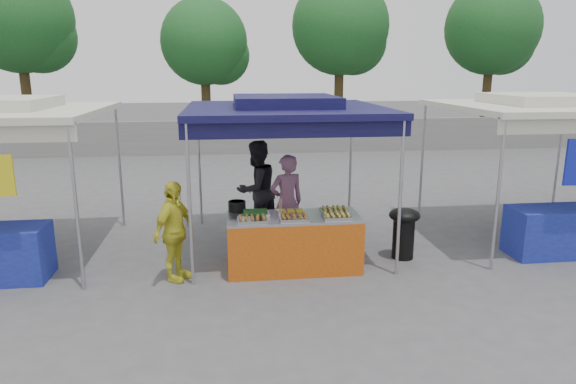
{
  "coord_description": "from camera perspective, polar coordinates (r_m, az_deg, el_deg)",
  "views": [
    {
      "loc": [
        -0.99,
        -7.43,
        3.01
      ],
      "look_at": [
        0.0,
        0.6,
        1.05
      ],
      "focal_mm": 32.0,
      "sensor_mm": 36.0,
      "label": 1
    }
  ],
  "objects": [
    {
      "name": "vendor_woman",
      "position": [
        8.59,
        -0.15,
        -1.18
      ],
      "size": [
        0.68,
        0.55,
        1.63
      ],
      "primitive_type": "imported",
      "rotation": [
        0.0,
        0.0,
        3.44
      ],
      "color": "#774C67",
      "rests_on": "ground_plane"
    },
    {
      "name": "skewer_cup",
      "position": [
        7.55,
        -0.87,
        -2.58
      ],
      "size": [
        0.09,
        0.09,
        0.11
      ],
      "primitive_type": "cylinder",
      "color": "#A4A3A9",
      "rests_on": "vendor_table"
    },
    {
      "name": "neighbor_stall_right",
      "position": [
        9.81,
        27.19,
        3.85
      ],
      "size": [
        3.2,
        3.2,
        2.57
      ],
      "color": "#A4A3A9",
      "rests_on": "ground_plane"
    },
    {
      "name": "vendor_table",
      "position": [
        7.83,
        0.63,
        -5.65
      ],
      "size": [
        2.0,
        0.8,
        0.85
      ],
      "color": "#A8470F",
      "rests_on": "ground_plane"
    },
    {
      "name": "helper_man",
      "position": [
        9.26,
        -3.5,
        0.31
      ],
      "size": [
        1.09,
        1.06,
        1.77
      ],
      "primitive_type": "imported",
      "rotation": [
        0.0,
        0.0,
        3.82
      ],
      "color": "black",
      "rests_on": "ground_plane"
    },
    {
      "name": "food_tray_fr",
      "position": [
        7.59,
        5.46,
        -2.71
      ],
      "size": [
        0.42,
        0.3,
        0.07
      ],
      "color": "#AEAEB2",
      "rests_on": "vendor_table"
    },
    {
      "name": "crate_stacked",
      "position": [
        8.51,
        1.91,
        -3.87
      ],
      "size": [
        0.5,
        0.35,
        0.3
      ],
      "primitive_type": "cube",
      "color": "navy",
      "rests_on": "crate_right"
    },
    {
      "name": "tree_2",
      "position": [
        21.09,
        6.18,
        17.42
      ],
      "size": [
        3.79,
        3.78,
        6.49
      ],
      "color": "#382C15",
      "rests_on": "ground_plane"
    },
    {
      "name": "crate_right",
      "position": [
        8.6,
        1.89,
        -5.8
      ],
      "size": [
        0.51,
        0.35,
        0.3
      ],
      "primitive_type": "cube",
      "color": "navy",
      "rests_on": "ground_plane"
    },
    {
      "name": "main_canopy",
      "position": [
        8.48,
        -0.31,
        9.29
      ],
      "size": [
        3.2,
        3.2,
        2.57
      ],
      "color": "#A4A3A9",
      "rests_on": "ground_plane"
    },
    {
      "name": "food_tray_bl",
      "position": [
        7.73,
        -3.66,
        -2.38
      ],
      "size": [
        0.42,
        0.3,
        0.07
      ],
      "color": "#AEAEB2",
      "rests_on": "vendor_table"
    },
    {
      "name": "food_tray_fm",
      "position": [
        7.47,
        0.65,
        -2.91
      ],
      "size": [
        0.42,
        0.3,
        0.07
      ],
      "color": "#AEAEB2",
      "rests_on": "vendor_table"
    },
    {
      "name": "ground_plane",
      "position": [
        8.08,
        0.52,
        -8.26
      ],
      "size": [
        80.0,
        80.0,
        0.0
      ],
      "primitive_type": "plane",
      "color": "#4E4E50"
    },
    {
      "name": "wok_burner",
      "position": [
        8.47,
        12.75,
        -3.99
      ],
      "size": [
        0.5,
        0.5,
        0.84
      ],
      "rotation": [
        0.0,
        0.0,
        0.31
      ],
      "color": "black",
      "rests_on": "ground_plane"
    },
    {
      "name": "food_tray_fl",
      "position": [
        7.41,
        -4.01,
        -3.08
      ],
      "size": [
        0.42,
        0.3,
        0.07
      ],
      "color": "#AEAEB2",
      "rests_on": "vendor_table"
    },
    {
      "name": "cooking_pot",
      "position": [
        7.98,
        -5.69,
        -1.57
      ],
      "size": [
        0.27,
        0.27,
        0.16
      ],
      "primitive_type": "cylinder",
      "color": "black",
      "rests_on": "vendor_table"
    },
    {
      "name": "food_tray_br",
      "position": [
        7.9,
        5.17,
        -2.05
      ],
      "size": [
        0.42,
        0.3,
        0.07
      ],
      "color": "#AEAEB2",
      "rests_on": "vendor_table"
    },
    {
      "name": "food_tray_bm",
      "position": [
        7.77,
        0.31,
        -2.25
      ],
      "size": [
        0.42,
        0.3,
        0.07
      ],
      "color": "#AEAEB2",
      "rests_on": "vendor_table"
    },
    {
      "name": "tree_1",
      "position": [
        20.55,
        -8.87,
        15.8
      ],
      "size": [
        3.37,
        3.28,
        5.64
      ],
      "color": "#382C15",
      "rests_on": "ground_plane"
    },
    {
      "name": "customer_person",
      "position": [
        7.53,
        -12.56,
        -4.31
      ],
      "size": [
        0.74,
        0.93,
        1.47
      ],
      "primitive_type": "imported",
      "rotation": [
        0.0,
        0.0,
        1.05
      ],
      "color": "gold",
      "rests_on": "ground_plane"
    },
    {
      "name": "tree_3",
      "position": [
        23.45,
        21.97,
        16.17
      ],
      "size": [
        3.79,
        3.78,
        6.5
      ],
      "color": "#382C15",
      "rests_on": "ground_plane"
    },
    {
      "name": "back_wall",
      "position": [
        18.61,
        -3.93,
        6.14
      ],
      "size": [
        40.0,
        0.25,
        1.2
      ],
      "primitive_type": "cube",
      "color": "slate",
      "rests_on": "ground_plane"
    },
    {
      "name": "tree_0",
      "position": [
        21.87,
        -27.36,
        16.31
      ],
      "size": [
        3.9,
        3.9,
        6.71
      ],
      "color": "#382C15",
      "rests_on": "ground_plane"
    },
    {
      "name": "crate_left",
      "position": [
        8.53,
        -3.1,
        -6.01
      ],
      "size": [
        0.49,
        0.35,
        0.3
      ],
      "primitive_type": "cube",
      "color": "navy",
      "rests_on": "ground_plane"
    }
  ]
}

